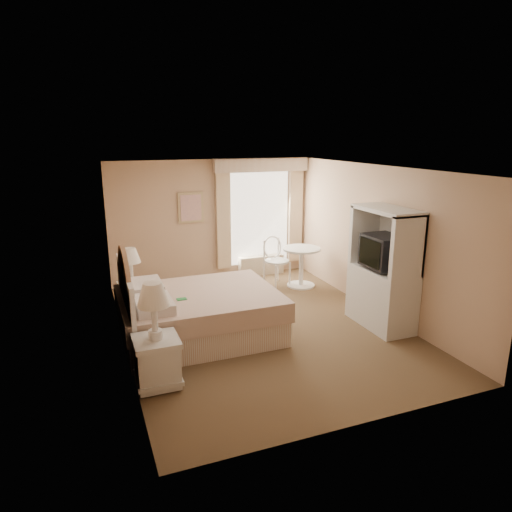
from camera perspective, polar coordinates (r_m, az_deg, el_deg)
name	(u,v)px	position (r m, az deg, el deg)	size (l,w,h in m)	color
room	(262,251)	(6.99, 0.70, 0.63)	(4.21, 5.51, 2.51)	brown
window	(261,214)	(9.77, 0.60, 5.30)	(2.05, 0.22, 2.51)	white
framed_art	(191,208)	(9.35, -8.15, 6.01)	(0.52, 0.04, 0.62)	tan
bed	(192,313)	(6.96, -7.95, -7.09)	(2.32, 1.83, 1.62)	tan
nightstand_near	(156,349)	(5.71, -12.35, -11.26)	(0.54, 0.54, 1.30)	silver
nightstand_far	(133,290)	(8.00, -15.18, -4.15)	(0.48, 0.48, 1.15)	silver
round_table	(301,261)	(9.18, 5.70, -0.59)	(0.75, 0.75, 0.80)	white
cafe_chair	(275,257)	(9.25, 2.39, -0.10)	(0.59, 0.59, 1.00)	white
armoire	(383,278)	(7.46, 15.58, -2.68)	(0.57, 1.15, 1.91)	silver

